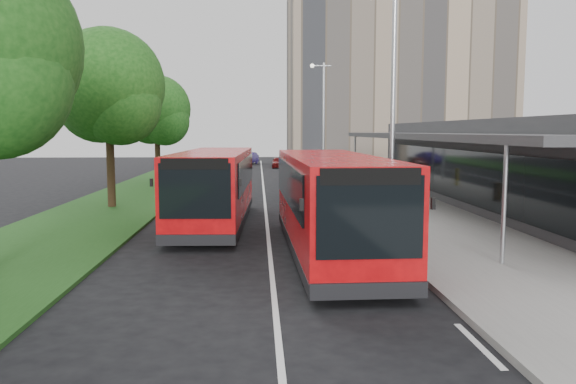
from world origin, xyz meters
name	(u,v)px	position (x,y,z in m)	size (l,w,h in m)	color
ground	(269,248)	(0.00, 0.00, 0.00)	(120.00, 120.00, 0.00)	black
pavement	(354,183)	(6.00, 20.00, 0.07)	(5.00, 80.00, 0.15)	gray
grass_verge	(156,185)	(-7.00, 20.00, 0.05)	(5.00, 80.00, 0.10)	#1D4817
lane_centre_line	(264,193)	(0.00, 15.00, 0.01)	(0.12, 70.00, 0.01)	silver
kerb_dashes	(315,186)	(3.30, 19.00, 0.01)	(0.12, 56.00, 0.01)	silver
office_block	(395,78)	(14.00, 42.00, 9.00)	(22.00, 12.00, 18.00)	tan
station_building	(506,164)	(10.86, 8.00, 2.04)	(7.70, 26.00, 4.00)	#303033
tree_mid	(108,93)	(-7.01, 9.05, 5.24)	(5.05, 5.05, 8.11)	#312113
tree_far	(157,114)	(-7.01, 21.05, 4.65)	(4.50, 4.50, 7.21)	#312113
lamp_post_near	(391,95)	(4.12, 2.00, 4.72)	(1.44, 0.28, 8.00)	#969A9F
lamp_post_far	(322,114)	(4.12, 22.00, 4.72)	(1.44, 0.28, 8.00)	#969A9F
bus_main	(331,204)	(1.74, -1.07, 1.46)	(2.80, 10.09, 2.84)	red
bus_second	(215,187)	(-1.96, 4.28, 1.42)	(2.89, 9.90, 2.77)	red
litter_bin	(381,192)	(5.56, 9.73, 0.59)	(0.49, 0.49, 0.88)	#3B2B18
bollard	(344,177)	(4.91, 17.28, 0.69)	(0.17, 0.17, 1.08)	yellow
car_near	(278,162)	(1.62, 37.14, 0.53)	(1.25, 3.11, 1.06)	#550C0C
car_far	(248,158)	(-1.40, 43.22, 0.63)	(1.33, 3.83, 1.26)	navy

